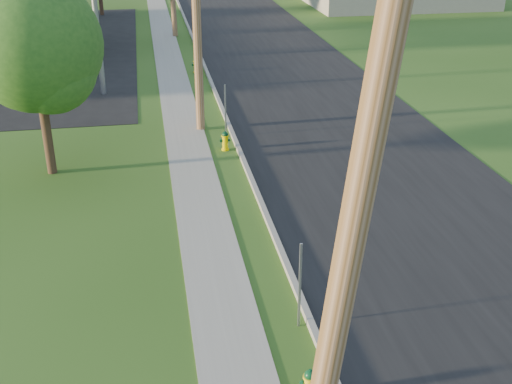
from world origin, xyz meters
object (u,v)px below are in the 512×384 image
(tree_verge, at_px, (38,50))
(fuel_pump_se, at_px, (25,32))
(fuel_pump_ne, at_px, (14,47))
(hydrant_mid, at_px, (225,141))
(utility_pole_near, at_px, (347,260))
(hydrant_far, at_px, (196,65))

(tree_verge, bearing_deg, fuel_pump_se, 100.51)
(fuel_pump_ne, distance_m, hydrant_mid, 18.11)
(fuel_pump_ne, height_order, tree_verge, tree_verge)
(utility_pole_near, distance_m, fuel_pump_se, 36.34)
(fuel_pump_se, bearing_deg, hydrant_mid, -63.78)
(utility_pole_near, relative_size, fuel_pump_se, 2.96)
(fuel_pump_ne, xyz_separation_m, tree_verge, (3.80, -16.49, 3.30))
(fuel_pump_ne, xyz_separation_m, fuel_pump_se, (0.00, 4.00, 0.00))
(fuel_pump_ne, bearing_deg, hydrant_mid, -58.18)
(hydrant_far, bearing_deg, fuel_pump_ne, 155.11)
(fuel_pump_ne, height_order, hydrant_far, fuel_pump_ne)
(utility_pole_near, bearing_deg, fuel_pump_se, 104.27)
(fuel_pump_ne, height_order, hydrant_mid, fuel_pump_ne)
(utility_pole_near, relative_size, hydrant_mid, 13.10)
(fuel_pump_se, height_order, hydrant_far, fuel_pump_se)
(fuel_pump_ne, bearing_deg, utility_pole_near, -73.98)
(utility_pole_near, height_order, hydrant_mid, utility_pole_near)
(fuel_pump_se, height_order, hydrant_mid, fuel_pump_se)
(fuel_pump_ne, distance_m, fuel_pump_se, 4.00)
(hydrant_far, bearing_deg, tree_verge, -115.19)
(hydrant_mid, distance_m, hydrant_far, 10.98)
(fuel_pump_ne, relative_size, hydrant_far, 4.00)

